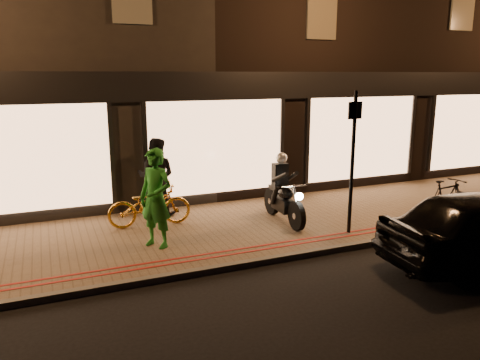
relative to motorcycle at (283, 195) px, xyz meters
name	(u,v)px	position (x,y,z in m)	size (l,w,h in m)	color
ground	(290,261)	(-0.85, -1.91, -0.73)	(90.00, 90.00, 0.00)	black
sidewalk	(248,227)	(-0.85, 0.09, -0.67)	(50.00, 4.00, 0.12)	brown
kerb_stone	(289,257)	(-0.85, -1.86, -0.67)	(50.00, 0.14, 0.12)	#59544C
red_kerb_lines	(277,245)	(-0.85, -1.36, -0.61)	(50.00, 0.26, 0.01)	#9B170E
building_row	(165,50)	(-0.85, 7.08, 3.51)	(48.00, 10.11, 8.50)	black
motorcycle	(283,195)	(0.00, 0.00, 0.00)	(0.60, 1.94, 1.59)	black
sign_post	(353,155)	(0.93, -1.26, 1.06)	(0.35, 0.09, 3.00)	black
bicycle_gold	(150,205)	(-2.90, 0.84, -0.14)	(0.64, 1.82, 0.96)	orange
bicycle_dark	(445,201)	(3.37, -1.51, -0.11)	(0.48, 1.69, 1.02)	black
person_green	(156,198)	(-3.04, -0.47, 0.36)	(0.71, 0.47, 1.95)	#217C23
person_dark	(156,177)	(-2.55, 1.65, 0.32)	(0.90, 0.70, 1.86)	black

